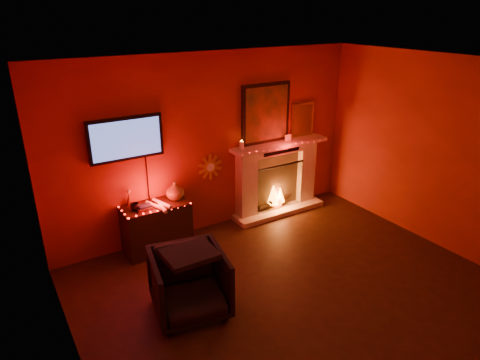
# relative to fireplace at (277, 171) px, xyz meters

# --- Properties ---
(room) EXTENTS (5.00, 5.00, 5.00)m
(room) POSITION_rel_fireplace_xyz_m (-1.14, -2.39, 0.63)
(room) COLOR black
(room) RESTS_ON ground
(floor) EXTENTS (5.00, 5.00, 0.00)m
(floor) POSITION_rel_fireplace_xyz_m (-1.14, -2.39, -0.72)
(floor) COLOR black
(floor) RESTS_ON ground
(fireplace) EXTENTS (1.72, 0.40, 2.18)m
(fireplace) POSITION_rel_fireplace_xyz_m (0.00, 0.00, 0.00)
(fireplace) COLOR silver
(fireplace) RESTS_ON floor
(tv) EXTENTS (1.00, 0.07, 1.24)m
(tv) POSITION_rel_fireplace_xyz_m (-2.44, 0.06, 0.92)
(tv) COLOR black
(tv) RESTS_ON room
(sunburst_clock) EXTENTS (0.40, 0.03, 0.40)m
(sunburst_clock) POSITION_rel_fireplace_xyz_m (-1.19, 0.09, 0.28)
(sunburst_clock) COLOR #C78228
(sunburst_clock) RESTS_ON room
(console_table) EXTENTS (0.93, 0.58, 0.98)m
(console_table) POSITION_rel_fireplace_xyz_m (-2.17, -0.13, -0.33)
(console_table) COLOR black
(console_table) RESTS_ON floor
(armchair) EXTENTS (0.95, 0.97, 0.76)m
(armchair) POSITION_rel_fireplace_xyz_m (-2.39, -1.62, -0.35)
(armchair) COLOR black
(armchair) RESTS_ON floor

